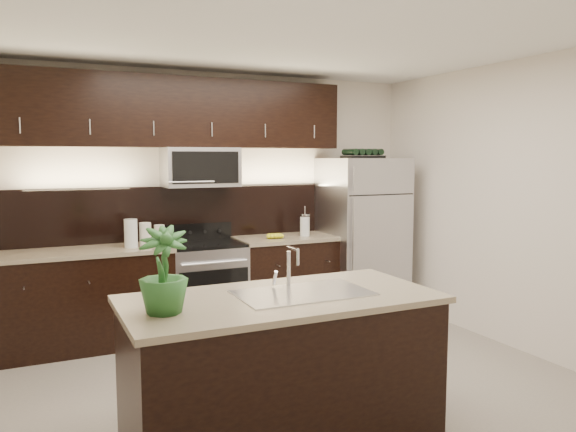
{
  "coord_description": "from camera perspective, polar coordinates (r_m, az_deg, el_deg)",
  "views": [
    {
      "loc": [
        -1.88,
        -3.82,
        1.8
      ],
      "look_at": [
        0.16,
        0.55,
        1.3
      ],
      "focal_mm": 35.0,
      "sensor_mm": 36.0,
      "label": 1
    }
  ],
  "objects": [
    {
      "name": "island",
      "position": [
        3.68,
        -0.7,
        -15.2
      ],
      "size": [
        1.96,
        0.96,
        0.94
      ],
      "color": "black",
      "rests_on": "ground"
    },
    {
      "name": "sink_faucet",
      "position": [
        3.61,
        1.41,
        -7.59
      ],
      "size": [
        0.84,
        0.5,
        0.28
      ],
      "color": "silver",
      "rests_on": "island"
    },
    {
      "name": "wine_rack",
      "position": [
        6.48,
        7.61,
        6.27
      ],
      "size": [
        0.44,
        0.27,
        0.1
      ],
      "color": "black",
      "rests_on": "refrigerator"
    },
    {
      "name": "ground",
      "position": [
        4.63,
        1.12,
        -16.93
      ],
      "size": [
        4.5,
        4.5,
        0.0
      ],
      "primitive_type": "plane",
      "color": "gray",
      "rests_on": "ground"
    },
    {
      "name": "french_press",
      "position": [
        6.17,
        1.72,
        -0.94
      ],
      "size": [
        0.11,
        0.11,
        0.32
      ],
      "rotation": [
        0.0,
        0.0,
        0.06
      ],
      "color": "silver",
      "rests_on": "counter_run"
    },
    {
      "name": "room_walls",
      "position": [
        4.18,
        0.02,
        4.53
      ],
      "size": [
        4.52,
        4.02,
        2.71
      ],
      "color": "beige",
      "rests_on": "ground"
    },
    {
      "name": "counter_run",
      "position": [
        5.85,
        -10.35,
        -7.27
      ],
      "size": [
        3.51,
        0.65,
        0.94
      ],
      "color": "black",
      "rests_on": "ground"
    },
    {
      "name": "bananas",
      "position": [
        5.97,
        -1.88,
        -2.02
      ],
      "size": [
        0.22,
        0.18,
        0.06
      ],
      "primitive_type": "ellipsoid",
      "rotation": [
        0.0,
        0.0,
        -0.17
      ],
      "color": "gold",
      "rests_on": "counter_run"
    },
    {
      "name": "plant",
      "position": [
        3.18,
        -12.56,
        -5.41
      ],
      "size": [
        0.32,
        0.32,
        0.48
      ],
      "primitive_type": "imported",
      "rotation": [
        0.0,
        0.0,
        -0.21
      ],
      "color": "#265E25",
      "rests_on": "island"
    },
    {
      "name": "canisters",
      "position": [
        5.63,
        -14.62,
        -1.77
      ],
      "size": [
        0.4,
        0.19,
        0.27
      ],
      "rotation": [
        0.0,
        0.0,
        0.25
      ],
      "color": "silver",
      "rests_on": "counter_run"
    },
    {
      "name": "upper_fixtures",
      "position": [
        5.85,
        -10.78,
        9.19
      ],
      "size": [
        3.49,
        0.4,
        1.66
      ],
      "color": "black",
      "rests_on": "counter_run"
    },
    {
      "name": "refrigerator",
      "position": [
        6.54,
        7.49,
        -2.03
      ],
      "size": [
        0.86,
        0.78,
        1.79
      ],
      "primitive_type": "cube",
      "color": "#B2B2B7",
      "rests_on": "ground"
    }
  ]
}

